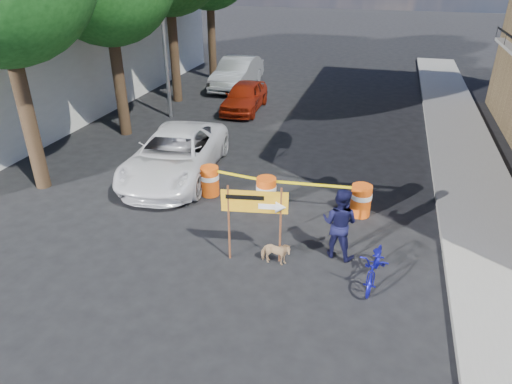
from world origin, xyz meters
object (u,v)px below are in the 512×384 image
Objects in this scene: barrel_mid_right at (266,192)px; barrel_far_right at (361,200)px; barrel_far_left at (170,178)px; pedestrian at (339,223)px; dog at (275,253)px; barrel_mid_left at (210,180)px; bicycle at (378,250)px; sedan_red at (245,96)px; sedan_silver at (237,73)px; suv_white at (175,155)px; detour_sign at (263,208)px.

barrel_mid_right is 1.00× the size of barrel_far_right.
barrel_mid_right is at bearing -1.93° from barrel_far_left.
dog is at bearing 44.12° from pedestrian.
pedestrian is at bearing -20.26° from barrel_far_left.
barrel_mid_right is (1.82, -0.25, 0.00)m from barrel_mid_left.
barrel_mid_left is at bearing 6.85° from barrel_far_left.
bicycle is at bearing 153.22° from pedestrian.
sedan_red is 4.19m from sedan_silver.
suv_white is 7.50m from sedan_red.
barrel_far_left is at bearing -6.23° from pedestrian.
sedan_silver is (-1.92, 12.47, 0.34)m from barrel_far_left.
barrel_far_right is 3.37m from dog.
sedan_red is (-0.30, 8.61, 0.19)m from barrel_far_left.
pedestrian reaches higher than sedan_silver.
detour_sign is (-2.03, -2.82, 0.96)m from barrel_far_right.
barrel_far_left is 5.70m from pedestrian.
pedestrian is 6.42m from suv_white.
barrel_mid_right is 4.16m from bicycle.
sedan_red is (-4.29, 11.35, 0.36)m from dog.
barrel_far_left is at bearing 53.81° from dog.
sedan_silver reaches higher than dog.
barrel_mid_right is 0.18× the size of sedan_silver.
detour_sign is (3.67, -2.67, 0.96)m from barrel_far_left.
sedan_red reaches higher than barrel_far_right.
detour_sign is at bearing -72.74° from sedan_red.
suv_white is 1.37× the size of sedan_red.
detour_sign is (2.44, -2.82, 0.96)m from barrel_mid_left.
barrel_mid_right is (3.06, -0.10, 0.00)m from barrel_far_left.
sedan_red is at bearing 100.29° from barrel_mid_left.
barrel_mid_left is at bearing -13.32° from pedestrian.
barrel_far_left is 1.00× the size of barrel_mid_left.
detour_sign reaches higher than barrel_far_left.
barrel_far_left is at bearing -173.15° from barrel_mid_left.
barrel_far_right is 3.61m from detour_sign.
barrel_mid_left is 1.84m from suv_white.
barrel_mid_right is 1.24× the size of dog.
suv_white reaches higher than barrel_far_right.
bicycle reaches higher than sedan_red.
barrel_mid_left is 0.18× the size of sedan_silver.
suv_white is 1.10× the size of sedan_silver.
barrel_mid_left and barrel_mid_right have the same top height.
pedestrian reaches higher than barrel_far_left.
barrel_far_right is (5.70, 0.16, 0.00)m from barrel_far_left.
suv_white is (-6.55, 3.87, -0.10)m from bicycle.
bicycle is (3.18, -2.65, 0.37)m from barrel_mid_right.
barrel_far_right is 0.23× the size of sedan_red.
sedan_silver is (-4.98, 12.58, 0.34)m from barrel_mid_right.
detour_sign reaches higher than barrel_mid_right.
barrel_mid_left is 0.50× the size of pedestrian.
bicycle is (0.91, -0.79, -0.05)m from pedestrian.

